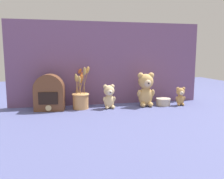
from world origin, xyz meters
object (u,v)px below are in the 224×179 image
teddy_bear_large (146,89)px  flower_vase (81,97)px  teddy_bear_small (180,96)px  vintage_radio (49,93)px  teddy_bear_medium (109,96)px  decorative_tin_tall (163,102)px

teddy_bear_large → flower_vase: bearing=177.1°
teddy_bear_large → teddy_bear_small: 0.28m
vintage_radio → teddy_bear_medium: bearing=-4.8°
flower_vase → vintage_radio: 0.22m
teddy_bear_medium → decorative_tin_tall: bearing=1.8°
decorative_tin_tall → teddy_bear_small: bearing=-12.6°
teddy_bear_small → vintage_radio: size_ratio=0.56×
teddy_bear_medium → teddy_bear_small: (0.56, -0.02, -0.02)m
teddy_bear_large → teddy_bear_medium: 0.29m
teddy_bear_medium → decorative_tin_tall: teddy_bear_medium is taller
teddy_bear_small → flower_vase: bearing=175.9°
teddy_bear_medium → vintage_radio: vintage_radio is taller
teddy_bear_medium → vintage_radio: bearing=175.2°
vintage_radio → teddy_bear_large: bearing=-1.7°
teddy_bear_medium → teddy_bear_small: 0.56m
vintage_radio → decorative_tin_tall: 0.85m
teddy_bear_small → vintage_radio: vintage_radio is taller
teddy_bear_large → vintage_radio: (-0.71, 0.02, -0.01)m
teddy_bear_medium → flower_vase: flower_vase is taller
teddy_bear_large → teddy_bear_small: teddy_bear_large is taller
teddy_bear_small → vintage_radio: bearing=177.0°
teddy_bear_medium → teddy_bear_large: bearing=2.9°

